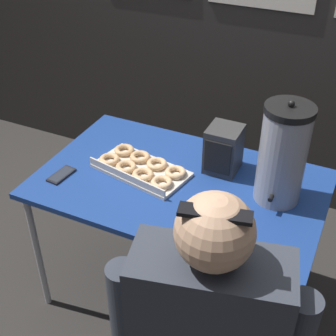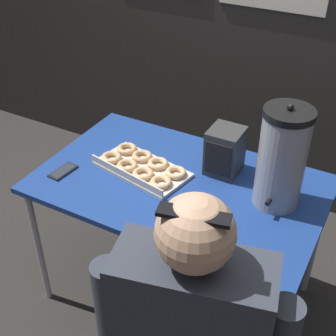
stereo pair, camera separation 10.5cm
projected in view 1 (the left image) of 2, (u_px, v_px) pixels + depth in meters
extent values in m
plane|color=#2D2B28|center=(178.00, 292.00, 2.58)|extent=(12.00, 12.00, 0.00)
cube|color=#282623|center=(262.00, 2.00, 2.69)|extent=(6.00, 0.10, 2.56)
cube|color=navy|center=(180.00, 184.00, 2.15)|extent=(1.30, 0.81, 0.03)
cylinder|color=#ADADB2|center=(38.00, 253.00, 2.32)|extent=(0.03, 0.03, 0.73)
cylinder|color=#ADADB2|center=(112.00, 176.00, 2.85)|extent=(0.03, 0.03, 0.73)
cylinder|color=#ADADB2|center=(313.00, 235.00, 2.43)|extent=(0.03, 0.03, 0.73)
cube|color=beige|center=(142.00, 169.00, 2.21)|extent=(0.48, 0.31, 0.02)
cube|color=beige|center=(126.00, 176.00, 2.12)|extent=(0.44, 0.09, 0.04)
torus|color=#DCAF7C|center=(109.00, 159.00, 2.24)|extent=(0.10, 0.10, 0.03)
torus|color=tan|center=(126.00, 167.00, 2.19)|extent=(0.11, 0.11, 0.03)
torus|color=#DEB07D|center=(143.00, 175.00, 2.14)|extent=(0.13, 0.13, 0.03)
torus|color=#E2B582|center=(162.00, 183.00, 2.09)|extent=(0.14, 0.14, 0.03)
torus|color=tan|center=(124.00, 150.00, 2.31)|extent=(0.14, 0.14, 0.03)
torus|color=tan|center=(140.00, 157.00, 2.26)|extent=(0.13, 0.13, 0.03)
torus|color=#E3B582|center=(157.00, 164.00, 2.21)|extent=(0.11, 0.11, 0.03)
torus|color=#E5B784|center=(175.00, 172.00, 2.16)|extent=(0.11, 0.11, 0.03)
cylinder|color=#939399|center=(282.00, 157.00, 1.94)|extent=(0.20, 0.20, 0.42)
cylinder|color=black|center=(290.00, 110.00, 1.81)|extent=(0.20, 0.20, 0.03)
sphere|color=black|center=(291.00, 104.00, 1.79)|extent=(0.03, 0.03, 0.03)
cylinder|color=black|center=(272.00, 197.00, 1.94)|extent=(0.02, 0.05, 0.02)
cube|color=black|center=(61.00, 175.00, 2.18)|extent=(0.08, 0.15, 0.01)
cube|color=#2D333D|center=(61.00, 174.00, 2.18)|extent=(0.07, 0.13, 0.00)
cube|color=#333333|center=(224.00, 149.00, 2.17)|extent=(0.15, 0.16, 0.22)
cube|color=black|center=(217.00, 158.00, 2.11)|extent=(0.12, 0.01, 0.16)
cube|color=#333842|center=(207.00, 330.00, 1.46)|extent=(0.50, 0.31, 0.61)
sphere|color=tan|center=(215.00, 232.00, 1.22)|extent=(0.22, 0.22, 0.22)
cube|color=black|center=(215.00, 214.00, 1.15)|extent=(0.19, 0.09, 0.01)
cylinder|color=#333842|center=(126.00, 321.00, 1.52)|extent=(0.10, 0.10, 0.49)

